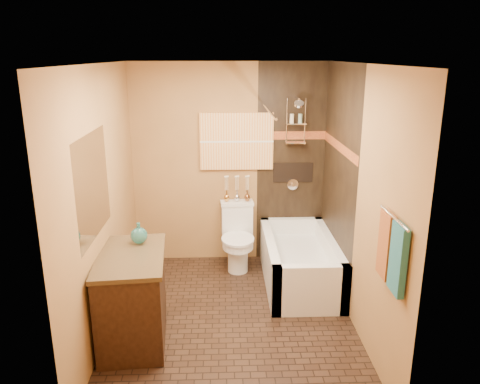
{
  "coord_description": "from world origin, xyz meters",
  "views": [
    {
      "loc": [
        -0.08,
        -4.18,
        2.58
      ],
      "look_at": [
        0.09,
        0.4,
        1.22
      ],
      "focal_mm": 35.0,
      "sensor_mm": 36.0,
      "label": 1
    }
  ],
  "objects_px": {
    "sunset_painting": "(237,141)",
    "vanity": "(132,297)",
    "bathtub": "(300,265)",
    "toilet": "(237,236)"
  },
  "relations": [
    {
      "from": "toilet",
      "to": "vanity",
      "type": "height_order",
      "value": "vanity"
    },
    {
      "from": "sunset_painting",
      "to": "vanity",
      "type": "xyz_separation_m",
      "value": [
        -1.02,
        -1.78,
        -1.12
      ]
    },
    {
      "from": "sunset_painting",
      "to": "bathtub",
      "type": "bearing_deg",
      "value": -45.71
    },
    {
      "from": "bathtub",
      "to": "toilet",
      "type": "distance_m",
      "value": 0.86
    },
    {
      "from": "toilet",
      "to": "bathtub",
      "type": "bearing_deg",
      "value": -37.28
    },
    {
      "from": "bathtub",
      "to": "toilet",
      "type": "bearing_deg",
      "value": 147.03
    },
    {
      "from": "sunset_painting",
      "to": "bathtub",
      "type": "height_order",
      "value": "sunset_painting"
    },
    {
      "from": "bathtub",
      "to": "vanity",
      "type": "bearing_deg",
      "value": -148.48
    },
    {
      "from": "vanity",
      "to": "toilet",
      "type": "bearing_deg",
      "value": 50.96
    },
    {
      "from": "bathtub",
      "to": "toilet",
      "type": "relative_size",
      "value": 1.86
    }
  ]
}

